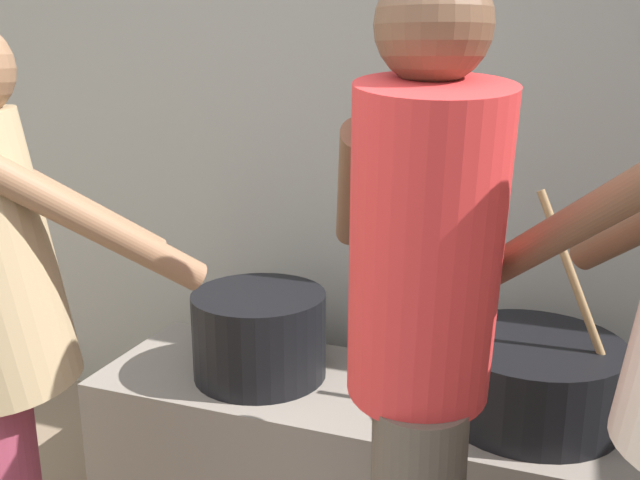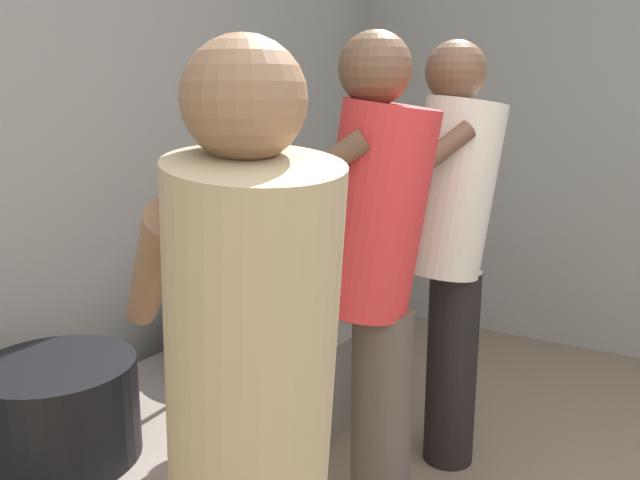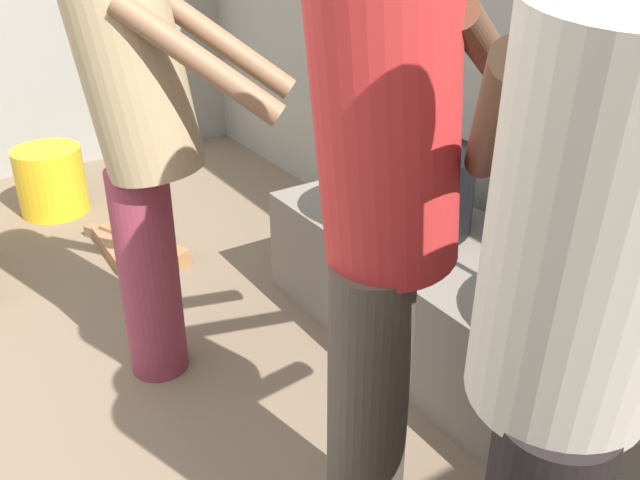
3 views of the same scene
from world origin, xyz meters
TOP-DOWN VIEW (x-y plane):
  - block_enclosure_rear at (0.00, 2.27)m, footprint 5.66×0.20m
  - hearth_ledge at (0.27, 1.75)m, footprint 1.97×0.60m
  - cooking_pot_main at (0.71, 1.76)m, footprint 0.54×0.54m
  - cooking_pot_secondary at (-0.17, 1.73)m, footprint 0.45×0.45m
  - cook_in_red_shirt at (0.51, 1.06)m, footprint 0.53×0.75m
  - cook_in_tan_shirt at (-0.41, 0.85)m, footprint 0.65×0.71m
  - cook_in_cream_shirt at (1.06, 1.01)m, footprint 0.72×0.70m
  - bucket_yellow_plastic at (-2.00, 0.86)m, footprint 0.34×0.34m
  - firewood_pile at (-1.32, 1.04)m, footprint 0.60×0.33m

SIDE VIEW (x-z plane):
  - firewood_pile at x=-1.32m, z-range -0.01..0.07m
  - bucket_yellow_plastic at x=-2.00m, z-range 0.00..0.35m
  - hearth_ledge at x=0.27m, z-range 0.00..0.43m
  - cooking_pot_main at x=0.71m, z-range 0.21..0.90m
  - cooking_pot_secondary at x=-0.17m, z-range 0.43..0.72m
  - cook_in_tan_shirt at x=-0.41m, z-range 0.11..1.68m
  - cook_in_red_shirt at x=0.51m, z-range 0.12..1.78m
  - cook_in_cream_shirt at x=1.06m, z-range 0.12..1.78m
  - block_enclosure_rear at x=0.00m, z-range 0.00..2.32m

